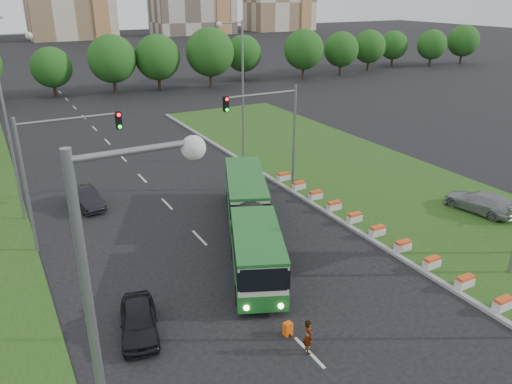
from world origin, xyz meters
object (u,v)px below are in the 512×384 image
car_left_far (85,198)px  pedestrian (308,336)px  traffic_mast_median (276,124)px  traffic_mast_left (53,160)px  car_median (481,202)px  car_left_near (139,320)px  shopping_trolley (288,329)px  articulated_bus (246,219)px

car_left_far → pedestrian: size_ratio=2.62×
traffic_mast_median → traffic_mast_left: 15.19m
car_median → pedestrian: bearing=8.2°
car_left_near → traffic_mast_median: bearing=52.8°
traffic_mast_left → pedestrian: bearing=-63.8°
shopping_trolley → traffic_mast_left: bearing=111.8°
car_median → pedestrian: 19.32m
articulated_bus → pedestrian: 10.28m
shopping_trolley → pedestrian: bearing=-90.6°
articulated_bus → pedestrian: articulated_bus is taller
articulated_bus → shopping_trolley: (-2.41, -8.64, -1.25)m
articulated_bus → car_left_far: bearing=149.6°
traffic_mast_median → car_left_far: size_ratio=1.91×
traffic_mast_left → car_median: (25.66, -8.81, -4.49)m
traffic_mast_median → car_median: traffic_mast_median is taller
traffic_mast_median → car_left_near: bearing=-140.5°
car_left_near → articulated_bus: bearing=46.6°
traffic_mast_median → shopping_trolley: (-7.96, -14.56, -5.04)m
traffic_mast_left → car_left_near: size_ratio=2.01×
shopping_trolley → traffic_mast_median: bearing=55.2°
traffic_mast_left → shopping_trolley: traffic_mast_left is taller
articulated_bus → car_left_near: bearing=-123.1°
traffic_mast_left → car_left_near: traffic_mast_left is taller
car_left_near → shopping_trolley: bearing=-16.4°
car_left_near → car_median: (24.20, 1.47, 0.18)m
car_left_far → shopping_trolley: (4.98, -18.79, -0.38)m
car_left_near → traffic_mast_left: bearing=111.3°
car_left_far → car_median: size_ratio=0.86×
car_left_far → pedestrian: 20.78m
car_left_far → car_median: (23.44, -14.04, 0.17)m
traffic_mast_median → pedestrian: size_ratio=5.00×
car_median → pedestrian: pedestrian is taller
shopping_trolley → car_median: bearing=8.3°
articulated_bus → pedestrian: size_ratio=9.68×
pedestrian → car_left_far: bearing=26.2°
car_median → shopping_trolley: bearing=4.2°
traffic_mast_median → shopping_trolley: size_ratio=12.78×
car_left_far → pedestrian: bearing=-84.6°
articulated_bus → car_median: 16.53m
car_left_near → car_left_far: (0.76, 15.51, 0.01)m
traffic_mast_median → shopping_trolley: 17.34m
traffic_mast_left → pedestrian: size_ratio=5.00×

